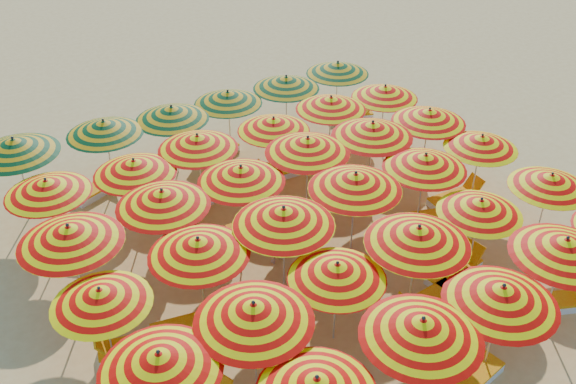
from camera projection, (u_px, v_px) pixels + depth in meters
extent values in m
plane|color=tan|center=(298.00, 248.00, 17.84)|extent=(120.00, 120.00, 0.00)
sphere|color=black|center=(317.00, 377.00, 11.16)|extent=(0.08, 0.08, 0.08)
cylinder|color=silver|center=(416.00, 366.00, 12.82)|extent=(0.05, 0.05, 2.43)
cone|color=orange|center=(422.00, 328.00, 12.23)|extent=(2.44, 2.44, 0.46)
sphere|color=black|center=(424.00, 318.00, 12.08)|extent=(0.08, 0.08, 0.08)
cylinder|color=silver|center=(493.00, 331.00, 13.62)|extent=(0.05, 0.05, 2.39)
cone|color=orange|center=(502.00, 295.00, 13.04)|extent=(2.87, 2.87, 0.46)
sphere|color=black|center=(504.00, 285.00, 12.90)|extent=(0.08, 0.08, 0.08)
cylinder|color=silver|center=(554.00, 282.00, 14.87)|extent=(0.05, 0.05, 2.42)
cone|color=orange|center=(565.00, 247.00, 14.28)|extent=(2.62, 2.62, 0.46)
sphere|color=black|center=(568.00, 238.00, 14.13)|extent=(0.08, 0.08, 0.08)
cone|color=orange|center=(160.00, 361.00, 11.66)|extent=(2.90, 2.90, 0.44)
sphere|color=black|center=(158.00, 352.00, 11.52)|extent=(0.08, 0.08, 0.08)
cylinder|color=silver|center=(255.00, 350.00, 13.15)|extent=(0.05, 0.05, 2.44)
cone|color=orange|center=(254.00, 312.00, 12.56)|extent=(2.58, 2.58, 0.47)
sphere|color=black|center=(253.00, 302.00, 12.41)|extent=(0.08, 0.08, 0.08)
cylinder|color=silver|center=(335.00, 303.00, 14.44)|extent=(0.04, 0.04, 2.21)
cone|color=orange|center=(337.00, 271.00, 13.91)|extent=(2.76, 2.76, 0.42)
sphere|color=black|center=(338.00, 263.00, 13.77)|extent=(0.07, 0.07, 0.07)
cylinder|color=silver|center=(413.00, 271.00, 15.16)|extent=(0.05, 0.05, 2.46)
cone|color=orange|center=(418.00, 235.00, 14.57)|extent=(3.27, 3.27, 0.47)
sphere|color=black|center=(420.00, 226.00, 14.42)|extent=(0.08, 0.08, 0.08)
cylinder|color=silver|center=(474.00, 236.00, 16.54)|extent=(0.04, 0.04, 2.15)
cone|color=orange|center=(480.00, 207.00, 16.02)|extent=(2.77, 2.77, 0.41)
sphere|color=black|center=(482.00, 199.00, 15.89)|extent=(0.07, 0.07, 0.07)
cylinder|color=silver|center=(543.00, 210.00, 17.49)|extent=(0.04, 0.04, 2.17)
cone|color=orange|center=(551.00, 181.00, 16.96)|extent=(2.55, 2.55, 0.41)
sphere|color=black|center=(553.00, 173.00, 16.83)|extent=(0.07, 0.07, 0.07)
cylinder|color=silver|center=(107.00, 328.00, 13.85)|extent=(0.04, 0.04, 2.15)
cone|color=orange|center=(100.00, 296.00, 13.33)|extent=(2.41, 2.41, 0.41)
sphere|color=black|center=(99.00, 288.00, 13.20)|extent=(0.07, 0.07, 0.07)
cylinder|color=silver|center=(202.00, 281.00, 14.98)|extent=(0.04, 0.04, 2.34)
cone|color=orange|center=(198.00, 247.00, 14.41)|extent=(2.85, 2.85, 0.45)
sphere|color=black|center=(198.00, 238.00, 14.27)|extent=(0.08, 0.08, 0.08)
cylinder|color=silver|center=(284.00, 252.00, 15.75)|extent=(0.05, 0.05, 2.48)
cone|color=orange|center=(284.00, 216.00, 15.15)|extent=(3.25, 3.25, 0.47)
sphere|color=black|center=(284.00, 207.00, 15.00)|extent=(0.08, 0.08, 0.08)
cylinder|color=silver|center=(353.00, 215.00, 17.04)|extent=(0.05, 0.05, 2.46)
cone|color=orange|center=(355.00, 181.00, 16.45)|extent=(2.87, 2.87, 0.47)
sphere|color=black|center=(356.00, 172.00, 16.30)|extent=(0.08, 0.08, 0.08)
cylinder|color=silver|center=(421.00, 192.00, 18.07)|extent=(0.04, 0.04, 2.33)
cone|color=orange|center=(425.00, 162.00, 17.50)|extent=(3.08, 3.08, 0.44)
sphere|color=black|center=(426.00, 154.00, 17.36)|extent=(0.08, 0.08, 0.08)
cylinder|color=silver|center=(476.00, 169.00, 19.23)|extent=(0.04, 0.04, 2.17)
cone|color=orange|center=(481.00, 142.00, 18.71)|extent=(2.76, 2.76, 0.41)
sphere|color=black|center=(483.00, 135.00, 18.58)|extent=(0.07, 0.07, 0.07)
cylinder|color=silver|center=(78.00, 270.00, 15.21)|extent=(0.05, 0.05, 2.45)
cone|color=orange|center=(70.00, 234.00, 14.61)|extent=(2.95, 2.95, 0.47)
sphere|color=black|center=(67.00, 225.00, 14.46)|extent=(0.08, 0.08, 0.08)
cylinder|color=silver|center=(167.00, 231.00, 16.51)|extent=(0.05, 0.05, 2.39)
cone|color=orange|center=(163.00, 198.00, 15.93)|extent=(3.17, 3.17, 0.46)
sphere|color=black|center=(161.00, 190.00, 15.79)|extent=(0.08, 0.08, 0.08)
cylinder|color=silver|center=(243.00, 206.00, 17.49)|extent=(0.04, 0.04, 2.36)
cone|color=orange|center=(241.00, 174.00, 16.92)|extent=(2.73, 2.73, 0.45)
sphere|color=black|center=(241.00, 166.00, 16.77)|extent=(0.08, 0.08, 0.08)
cylinder|color=silver|center=(307.00, 177.00, 18.62)|extent=(0.05, 0.05, 2.45)
cone|color=orange|center=(308.00, 145.00, 18.03)|extent=(2.93, 2.93, 0.47)
sphere|color=black|center=(308.00, 137.00, 17.88)|extent=(0.08, 0.08, 0.08)
cylinder|color=silver|center=(370.00, 160.00, 19.42)|extent=(0.05, 0.05, 2.43)
cone|color=orange|center=(372.00, 130.00, 18.83)|extent=(2.77, 2.77, 0.46)
sphere|color=black|center=(373.00, 122.00, 18.68)|extent=(0.08, 0.08, 0.08)
cylinder|color=silver|center=(425.00, 144.00, 20.35)|extent=(0.04, 0.04, 2.31)
cone|color=orange|center=(429.00, 116.00, 19.79)|extent=(2.36, 2.36, 0.44)
sphere|color=black|center=(430.00, 109.00, 19.65)|extent=(0.08, 0.08, 0.08)
cylinder|color=silver|center=(55.00, 217.00, 17.14)|extent=(0.04, 0.04, 2.25)
cone|color=orange|center=(47.00, 187.00, 16.60)|extent=(2.42, 2.42, 0.43)
sphere|color=black|center=(45.00, 179.00, 16.46)|extent=(0.07, 0.07, 0.07)
cylinder|color=silver|center=(139.00, 197.00, 17.92)|extent=(0.04, 0.04, 2.27)
cone|color=orange|center=(134.00, 167.00, 17.37)|extent=(2.39, 2.39, 0.43)
sphere|color=black|center=(133.00, 159.00, 17.23)|extent=(0.08, 0.08, 0.08)
cylinder|color=silver|center=(200.00, 172.00, 18.95)|extent=(0.04, 0.04, 2.33)
cone|color=orange|center=(198.00, 142.00, 18.39)|extent=(2.40, 2.40, 0.44)
sphere|color=black|center=(197.00, 134.00, 18.25)|extent=(0.08, 0.08, 0.08)
cylinder|color=silver|center=(274.00, 152.00, 20.04)|extent=(0.04, 0.04, 2.23)
cone|color=orange|center=(274.00, 124.00, 19.50)|extent=(2.84, 2.84, 0.42)
sphere|color=black|center=(273.00, 117.00, 19.36)|extent=(0.07, 0.07, 0.07)
cylinder|color=silver|center=(330.00, 130.00, 21.14)|extent=(0.04, 0.04, 2.28)
cone|color=orange|center=(331.00, 103.00, 20.59)|extent=(2.98, 2.98, 0.44)
sphere|color=black|center=(331.00, 96.00, 20.45)|extent=(0.08, 0.08, 0.08)
cylinder|color=silver|center=(382.00, 118.00, 21.95)|extent=(0.04, 0.04, 2.23)
cone|color=orange|center=(385.00, 92.00, 21.41)|extent=(2.96, 2.96, 0.42)
sphere|color=black|center=(385.00, 85.00, 21.27)|extent=(0.07, 0.07, 0.07)
cylinder|color=silver|center=(23.00, 178.00, 18.56)|extent=(0.05, 0.05, 2.45)
cone|color=#685809|center=(14.00, 146.00, 17.97)|extent=(3.08, 3.08, 0.47)
sphere|color=black|center=(12.00, 138.00, 17.82)|extent=(0.08, 0.08, 0.08)
cylinder|color=silver|center=(109.00, 156.00, 19.73)|extent=(0.04, 0.04, 2.31)
cone|color=#685809|center=(104.00, 127.00, 19.17)|extent=(2.41, 2.41, 0.44)
sphere|color=black|center=(103.00, 120.00, 19.03)|extent=(0.08, 0.08, 0.08)
cylinder|color=silver|center=(175.00, 141.00, 20.53)|extent=(0.04, 0.04, 2.31)
cone|color=#685809|center=(172.00, 113.00, 19.97)|extent=(2.61, 2.61, 0.44)
sphere|color=black|center=(171.00, 106.00, 19.83)|extent=(0.08, 0.08, 0.08)
cylinder|color=silver|center=(229.00, 124.00, 21.54)|extent=(0.04, 0.04, 2.26)
cone|color=#685809|center=(228.00, 97.00, 21.00)|extent=(2.26, 2.26, 0.43)
sphere|color=black|center=(228.00, 91.00, 20.86)|extent=(0.08, 0.08, 0.08)
cylinder|color=silver|center=(286.00, 109.00, 22.46)|extent=(0.04, 0.04, 2.29)
cone|color=#685809|center=(286.00, 82.00, 21.90)|extent=(3.01, 3.01, 0.44)
sphere|color=black|center=(286.00, 76.00, 21.76)|extent=(0.08, 0.08, 0.08)
cylinder|color=silver|center=(336.00, 93.00, 23.55)|extent=(0.04, 0.04, 2.26)
cone|color=#685809|center=(338.00, 68.00, 23.00)|extent=(2.42, 2.42, 0.43)
sphere|color=black|center=(338.00, 61.00, 22.86)|extent=(0.08, 0.08, 0.08)
cube|color=white|center=(471.00, 381.00, 13.89)|extent=(1.77, 0.83, 0.20)
cube|color=orange|center=(472.00, 377.00, 13.82)|extent=(1.77, 0.83, 0.06)
cube|color=white|center=(553.00, 304.00, 15.85)|extent=(1.79, 1.24, 0.20)
cube|color=orange|center=(554.00, 300.00, 15.78)|extent=(1.79, 1.24, 0.06)
cube|color=white|center=(429.00, 302.00, 15.92)|extent=(1.73, 0.66, 0.20)
cube|color=orange|center=(430.00, 298.00, 15.85)|extent=(1.73, 0.66, 0.06)
cube|color=orange|center=(411.00, 303.00, 15.39)|extent=(0.39, 0.60, 0.48)
cube|color=white|center=(454.00, 273.00, 16.83)|extent=(1.76, 0.78, 0.20)
cube|color=orange|center=(454.00, 269.00, 16.76)|extent=(1.76, 0.78, 0.06)
cube|color=orange|center=(472.00, 251.00, 17.01)|extent=(0.43, 0.62, 0.48)
cube|color=white|center=(136.00, 347.00, 14.68)|extent=(1.79, 0.98, 0.20)
cube|color=orange|center=(136.00, 343.00, 14.61)|extent=(1.79, 0.98, 0.06)
cube|color=orange|center=(103.00, 344.00, 14.30)|extent=(0.50, 0.65, 0.48)
cube|color=white|center=(188.00, 328.00, 15.19)|extent=(1.78, 0.93, 0.20)
cube|color=orange|center=(188.00, 324.00, 15.12)|extent=(1.78, 0.93, 0.06)
cube|color=orange|center=(216.00, 310.00, 15.20)|extent=(0.48, 0.64, 0.48)
cube|color=white|center=(434.00, 219.00, 18.81)|extent=(1.80, 1.15, 0.20)
cube|color=orange|center=(435.00, 215.00, 18.74)|extent=(1.80, 1.15, 0.06)
cube|color=orange|center=(458.00, 206.00, 18.74)|extent=(0.55, 0.67, 0.48)
cube|color=white|center=(454.00, 199.00, 19.64)|extent=(1.75, 0.74, 0.20)
cube|color=orange|center=(455.00, 196.00, 19.57)|extent=(1.75, 0.74, 0.06)
cube|color=orange|center=(474.00, 184.00, 19.72)|extent=(0.42, 0.61, 0.48)
cube|color=white|center=(257.00, 226.00, 18.50)|extent=(1.75, 0.73, 0.20)
cube|color=orange|center=(257.00, 223.00, 18.43)|extent=(1.75, 0.73, 0.06)
cube|color=orange|center=(278.00, 210.00, 18.58)|extent=(0.42, 0.61, 0.48)
cube|color=white|center=(184.00, 205.00, 19.40)|extent=(1.73, 0.66, 0.20)
cube|color=orange|center=(184.00, 201.00, 19.33)|extent=(1.73, 0.66, 0.06)
cube|color=orange|center=(205.00, 189.00, 19.50)|extent=(0.39, 0.60, 0.48)
cube|color=white|center=(286.00, 172.00, 20.97)|extent=(1.74, 0.73, 0.20)
cube|color=orange|center=(286.00, 168.00, 20.90)|extent=(1.74, 0.73, 0.06)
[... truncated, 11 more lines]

